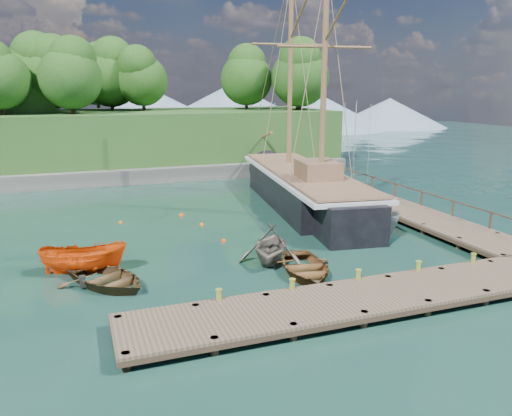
# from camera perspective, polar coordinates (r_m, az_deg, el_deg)

# --- Properties ---
(ground) EXTENTS (160.00, 160.00, 0.00)m
(ground) POSITION_cam_1_polar(r_m,az_deg,el_deg) (24.99, 1.45, -5.94)
(ground) COLOR #183C31
(ground) RESTS_ON ground
(dock_near) EXTENTS (20.00, 3.20, 1.10)m
(dock_near) POSITION_cam_1_polar(r_m,az_deg,el_deg) (20.34, 13.65, -9.77)
(dock_near) COLOR brown
(dock_near) RESTS_ON ground
(dock_east) EXTENTS (3.20, 24.00, 1.10)m
(dock_east) POSITION_cam_1_polar(r_m,az_deg,el_deg) (36.11, 14.50, 0.52)
(dock_east) COLOR brown
(dock_east) RESTS_ON ground
(bollard_0) EXTENTS (0.26, 0.26, 0.45)m
(bollard_0) POSITION_cam_1_polar(r_m,az_deg,el_deg) (19.35, -4.21, -12.08)
(bollard_0) COLOR olive
(bollard_0) RESTS_ON ground
(bollard_1) EXTENTS (0.26, 0.26, 0.45)m
(bollard_1) POSITION_cam_1_polar(r_m,az_deg,el_deg) (20.28, 4.12, -10.82)
(bollard_1) COLOR olive
(bollard_1) RESTS_ON ground
(bollard_2) EXTENTS (0.26, 0.26, 0.45)m
(bollard_2) POSITION_cam_1_polar(r_m,az_deg,el_deg) (21.58, 11.52, -9.50)
(bollard_2) COLOR olive
(bollard_2) RESTS_ON ground
(bollard_3) EXTENTS (0.26, 0.26, 0.45)m
(bollard_3) POSITION_cam_1_polar(r_m,az_deg,el_deg) (23.21, 17.93, -8.22)
(bollard_3) COLOR olive
(bollard_3) RESTS_ON ground
(bollard_4) EXTENTS (0.26, 0.26, 0.45)m
(bollard_4) POSITION_cam_1_polar(r_m,az_deg,el_deg) (25.09, 23.40, -7.04)
(bollard_4) COLOR olive
(bollard_4) RESTS_ON ground
(rowboat_0) EXTENTS (4.95, 5.31, 0.90)m
(rowboat_0) POSITION_cam_1_polar(r_m,az_deg,el_deg) (22.82, -16.59, -8.50)
(rowboat_0) COLOR #523B21
(rowboat_0) RESTS_ON ground
(rowboat_1) EXTENTS (4.63, 4.85, 1.99)m
(rowboat_1) POSITION_cam_1_polar(r_m,az_deg,el_deg) (24.75, 1.70, -6.15)
(rowboat_1) COLOR #605A50
(rowboat_1) RESTS_ON ground
(rowboat_2) EXTENTS (3.89, 4.86, 0.90)m
(rowboat_2) POSITION_cam_1_polar(r_m,az_deg,el_deg) (23.25, 5.62, -7.54)
(rowboat_2) COLOR brown
(rowboat_2) RESTS_ON ground
(motorboat_orange) EXTENTS (4.24, 2.43, 1.54)m
(motorboat_orange) POSITION_cam_1_polar(r_m,az_deg,el_deg) (24.64, -19.01, -7.01)
(motorboat_orange) COLOR #EC4D0A
(motorboat_orange) RESTS_ON ground
(cabin_boat_white) EXTENTS (3.42, 5.01, 1.81)m
(cabin_boat_white) POSITION_cam_1_polar(r_m,az_deg,el_deg) (30.10, 12.26, -2.82)
(cabin_boat_white) COLOR silver
(cabin_boat_white) RESTS_ON ground
(schooner) EXTENTS (7.47, 26.82, 19.58)m
(schooner) POSITION_cam_1_polar(r_m,az_deg,el_deg) (36.20, 5.38, 1.99)
(schooner) COLOR black
(schooner) RESTS_ON ground
(mooring_buoy_0) EXTENTS (0.30, 0.30, 0.30)m
(mooring_buoy_0) POSITION_cam_1_polar(r_m,az_deg,el_deg) (27.12, -17.72, -5.01)
(mooring_buoy_0) COLOR white
(mooring_buoy_0) RESTS_ON ground
(mooring_buoy_1) EXTENTS (0.28, 0.28, 0.28)m
(mooring_buoy_1) POSITION_cam_1_polar(r_m,az_deg,el_deg) (31.25, -6.22, -1.97)
(mooring_buoy_1) COLOR orange
(mooring_buoy_1) RESTS_ON ground
(mooring_buoy_2) EXTENTS (0.30, 0.30, 0.30)m
(mooring_buoy_2) POSITION_cam_1_polar(r_m,az_deg,el_deg) (27.89, -3.72, -3.85)
(mooring_buoy_2) COLOR #DD4509
(mooring_buoy_2) RESTS_ON ground
(mooring_buoy_3) EXTENTS (0.31, 0.31, 0.31)m
(mooring_buoy_3) POSITION_cam_1_polar(r_m,az_deg,el_deg) (31.61, 5.14, -1.76)
(mooring_buoy_3) COLOR silver
(mooring_buoy_3) RESTS_ON ground
(mooring_buoy_4) EXTENTS (0.30, 0.30, 0.30)m
(mooring_buoy_4) POSITION_cam_1_polar(r_m,az_deg,el_deg) (32.64, -15.21, -1.70)
(mooring_buoy_4) COLOR orange
(mooring_buoy_4) RESTS_ON ground
(mooring_buoy_5) EXTENTS (0.37, 0.37, 0.37)m
(mooring_buoy_5) POSITION_cam_1_polar(r_m,az_deg,el_deg) (33.65, -8.50, -0.90)
(mooring_buoy_5) COLOR #F34E13
(mooring_buoy_5) RESTS_ON ground
(headland) EXTENTS (51.00, 19.31, 12.90)m
(headland) POSITION_cam_1_polar(r_m,az_deg,el_deg) (53.51, -24.86, 9.41)
(headland) COLOR #474744
(headland) RESTS_ON ground
(distant_ridge) EXTENTS (117.00, 40.00, 10.00)m
(distant_ridge) POSITION_cam_1_polar(r_m,az_deg,el_deg) (92.89, -12.18, 10.92)
(distant_ridge) COLOR #728CA5
(distant_ridge) RESTS_ON ground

